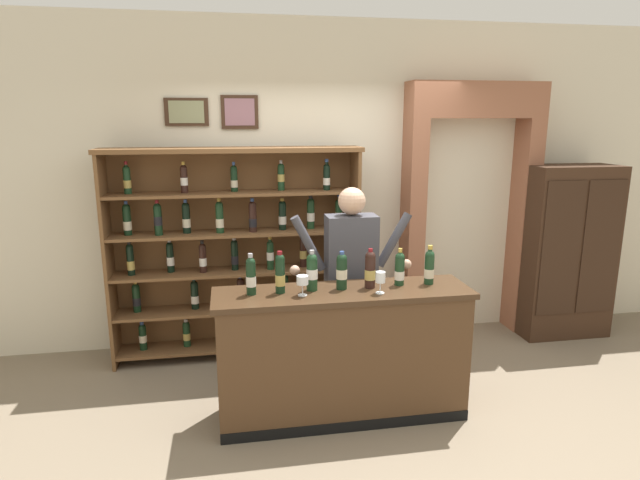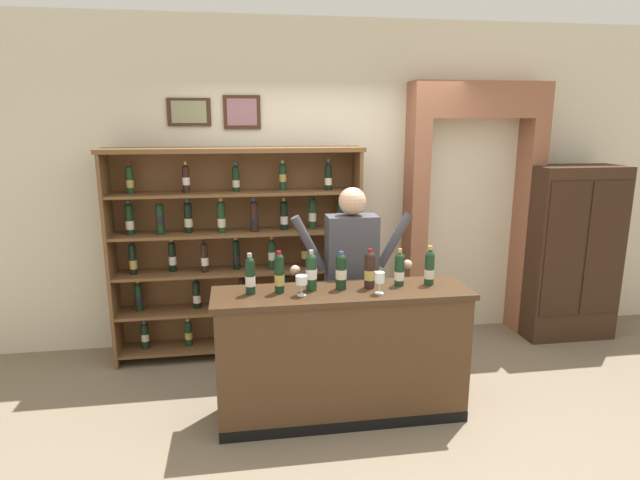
% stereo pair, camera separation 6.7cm
% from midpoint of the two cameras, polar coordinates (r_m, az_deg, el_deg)
% --- Properties ---
extents(ground_plane, '(14.00, 14.00, 0.02)m').
position_cam_midpoint_polar(ground_plane, '(4.21, 3.40, -18.25)').
color(ground_plane, '#7A6B56').
extents(back_wall, '(12.00, 0.19, 3.08)m').
position_cam_midpoint_polar(back_wall, '(5.20, -0.42, 6.01)').
color(back_wall, beige).
rests_on(back_wall, ground).
extents(wine_shelf, '(2.27, 0.37, 1.93)m').
position_cam_midpoint_polar(wine_shelf, '(4.86, -9.46, -0.75)').
color(wine_shelf, brown).
rests_on(wine_shelf, ground).
extents(archway_doorway, '(1.35, 0.45, 2.51)m').
position_cam_midpoint_polar(archway_doorway, '(5.53, 15.17, 4.84)').
color(archway_doorway, '#935B42').
rests_on(archway_doorway, ground).
extents(side_cabinet, '(0.89, 0.47, 1.73)m').
position_cam_midpoint_polar(side_cabinet, '(5.85, 24.70, -1.12)').
color(side_cabinet, '#382316').
rests_on(side_cabinet, ground).
extents(tasting_counter, '(1.85, 0.49, 0.98)m').
position_cam_midpoint_polar(tasting_counter, '(3.95, 1.95, -12.23)').
color(tasting_counter, '#4C331E').
rests_on(tasting_counter, ground).
extents(shopkeeper, '(1.00, 0.22, 1.65)m').
position_cam_midpoint_polar(shopkeeper, '(4.23, 2.92, -2.77)').
color(shopkeeper, '#2D3347').
rests_on(shopkeeper, ground).
extents(tasting_bottle_riserva, '(0.07, 0.07, 0.29)m').
position_cam_midpoint_polar(tasting_bottle_riserva, '(3.68, -7.99, -3.83)').
color(tasting_bottle_riserva, black).
rests_on(tasting_bottle_riserva, tasting_counter).
extents(tasting_bottle_super_tuscan, '(0.07, 0.07, 0.30)m').
position_cam_midpoint_polar(tasting_bottle_super_tuscan, '(3.69, -4.85, -3.59)').
color(tasting_bottle_super_tuscan, black).
rests_on(tasting_bottle_super_tuscan, tasting_counter).
extents(tasting_bottle_chianti, '(0.08, 0.08, 0.29)m').
position_cam_midpoint_polar(tasting_bottle_chianti, '(3.73, -1.39, -3.37)').
color(tasting_bottle_chianti, '#19381E').
rests_on(tasting_bottle_chianti, tasting_counter).
extents(tasting_bottle_vin_santo, '(0.08, 0.08, 0.28)m').
position_cam_midpoint_polar(tasting_bottle_vin_santo, '(3.76, 1.85, -3.33)').
color(tasting_bottle_vin_santo, black).
rests_on(tasting_bottle_vin_santo, tasting_counter).
extents(tasting_bottle_prosecco, '(0.08, 0.08, 0.29)m').
position_cam_midpoint_polar(tasting_bottle_prosecco, '(3.80, 4.94, -3.16)').
color(tasting_bottle_prosecco, black).
rests_on(tasting_bottle_prosecco, tasting_counter).
extents(tasting_bottle_brunello, '(0.07, 0.07, 0.28)m').
position_cam_midpoint_polar(tasting_bottle_brunello, '(3.89, 8.12, -3.09)').
color(tasting_bottle_brunello, '#19381E').
rests_on(tasting_bottle_brunello, tasting_counter).
extents(tasting_bottle_rosso, '(0.07, 0.07, 0.29)m').
position_cam_midpoint_polar(tasting_bottle_rosso, '(3.95, 11.26, -2.85)').
color(tasting_bottle_rosso, '#19381E').
rests_on(tasting_bottle_rosso, tasting_counter).
extents(wine_glass_spare, '(0.07, 0.07, 0.16)m').
position_cam_midpoint_polar(wine_glass_spare, '(3.69, 6.03, -4.11)').
color(wine_glass_spare, silver).
rests_on(wine_glass_spare, tasting_counter).
extents(wine_glass_center, '(0.08, 0.08, 0.14)m').
position_cam_midpoint_polar(wine_glass_center, '(3.63, -2.44, -4.47)').
color(wine_glass_center, silver).
rests_on(wine_glass_center, tasting_counter).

